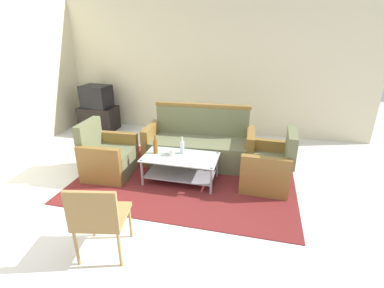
# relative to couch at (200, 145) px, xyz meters

# --- Properties ---
(ground_plane) EXTENTS (14.00, 14.00, 0.00)m
(ground_plane) POSITION_rel_couch_xyz_m (-0.11, -1.38, -0.32)
(ground_plane) COLOR white
(wall_back) EXTENTS (6.52, 0.12, 2.80)m
(wall_back) POSITION_rel_couch_xyz_m (-0.11, 1.68, 1.08)
(wall_back) COLOR beige
(wall_back) RESTS_ON ground
(rug) EXTENTS (3.26, 2.15, 0.01)m
(rug) POSITION_rel_couch_xyz_m (-0.08, -0.68, -0.31)
(rug) COLOR maroon
(rug) RESTS_ON ground
(couch) EXTENTS (1.83, 0.82, 0.96)m
(couch) POSITION_rel_couch_xyz_m (0.00, 0.00, 0.00)
(couch) COLOR #6B704C
(couch) RESTS_ON rug
(armchair_left) EXTENTS (0.73, 0.79, 0.85)m
(armchair_left) POSITION_rel_couch_xyz_m (-1.30, -0.77, -0.03)
(armchair_left) COLOR #6B704C
(armchair_left) RESTS_ON rug
(armchair_right) EXTENTS (0.72, 0.78, 0.85)m
(armchair_right) POSITION_rel_couch_xyz_m (1.14, -0.53, -0.03)
(armchair_right) COLOR #6B704C
(armchair_right) RESTS_ON rug
(coffee_table) EXTENTS (1.10, 0.60, 0.40)m
(coffee_table) POSITION_rel_couch_xyz_m (-0.13, -0.72, -0.04)
(coffee_table) COLOR silver
(coffee_table) RESTS_ON rug
(bottle_brown) EXTENTS (0.07, 0.07, 0.29)m
(bottle_brown) POSITION_rel_couch_xyz_m (-0.53, -0.69, 0.20)
(bottle_brown) COLOR brown
(bottle_brown) RESTS_ON coffee_table
(bottle_clear) EXTENTS (0.06, 0.06, 0.26)m
(bottle_clear) POSITION_rel_couch_xyz_m (-0.14, -0.60, 0.20)
(bottle_clear) COLOR silver
(bottle_clear) RESTS_ON coffee_table
(cup) EXTENTS (0.08, 0.08, 0.10)m
(cup) POSITION_rel_couch_xyz_m (-0.26, -0.71, 0.14)
(cup) COLOR silver
(cup) RESTS_ON coffee_table
(tv_stand) EXTENTS (0.80, 0.50, 0.52)m
(tv_stand) POSITION_rel_couch_xyz_m (-2.60, 1.17, -0.06)
(tv_stand) COLOR black
(tv_stand) RESTS_ON ground
(television) EXTENTS (0.64, 0.49, 0.48)m
(television) POSITION_rel_couch_xyz_m (-2.60, 1.17, 0.44)
(television) COLOR black
(television) RESTS_ON tv_stand
(wicker_chair) EXTENTS (0.57, 0.57, 0.84)m
(wicker_chair) POSITION_rel_couch_xyz_m (-0.47, -2.39, 0.18)
(wicker_chair) COLOR #AD844C
(wicker_chair) RESTS_ON ground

